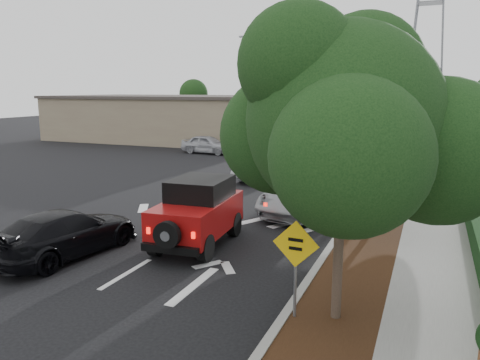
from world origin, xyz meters
The scene contains 18 objects.
ground centered at (0.00, 0.00, 0.00)m, with size 120.00×120.00×0.00m, color black.
curb centered at (4.60, 12.00, 0.07)m, with size 0.20×70.00×0.15m, color #9E9B93.
planting_strip centered at (5.60, 12.00, 0.06)m, with size 1.80×70.00×0.12m, color black.
sidewalk centered at (7.50, 12.00, 0.06)m, with size 2.00×70.00×0.12m, color gray.
hedge centered at (8.90, 12.00, 0.40)m, with size 0.80×70.00×0.80m, color black.
commercial_building centered at (-16.00, 30.00, 2.00)m, with size 22.00×12.00×4.00m, color #82705A.
transmission_tower centered at (6.00, 48.00, 0.00)m, with size 7.00×4.00×28.00m, color slate, non-canonical shape.
street_tree_near centered at (5.60, -0.50, 0.00)m, with size 3.80×3.80×5.92m, color black, non-canonical shape.
street_tree_mid centered at (5.60, 6.50, 0.00)m, with size 3.20×3.20×5.32m, color black, non-canonical shape.
street_tree_far centered at (5.60, 13.00, 0.00)m, with size 3.40×3.40×5.62m, color black, non-canonical shape.
light_pole_a centered at (-6.50, 26.00, 0.00)m, with size 2.00×0.22×9.00m, color slate, non-canonical shape.
light_pole_b centered at (-7.50, 38.00, 0.00)m, with size 2.00×0.22×9.00m, color slate, non-canonical shape.
red_jeep centered at (0.65, 2.99, 1.05)m, with size 2.05×4.12×2.06m.
silver_suv_ahead centered at (2.82, 7.89, 0.72)m, with size 2.39×5.19×1.44m, color #9EA0A5.
black_suv_oncoming centered at (-2.47, 0.54, 0.68)m, with size 1.90×4.67×1.36m, color black.
silver_sedan_oncoming centered at (-1.00, 13.87, 0.74)m, with size 1.57×4.49×1.48m, color #919498.
parked_suv centered at (-8.41, 21.91, 0.69)m, with size 1.63×4.06×1.38m, color #ABADB3.
speed_hump_sign centered at (4.80, -0.82, 1.45)m, with size 0.98×0.09×2.09m.
Camera 1 is at (7.18, -9.59, 4.78)m, focal length 35.00 mm.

